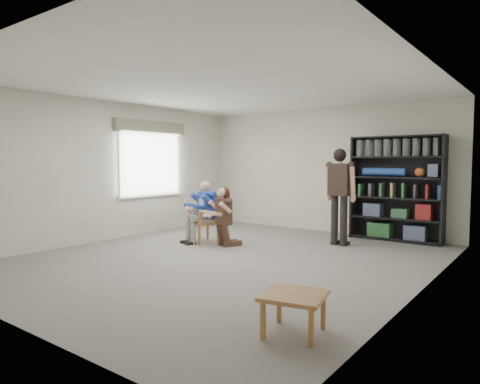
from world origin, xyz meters
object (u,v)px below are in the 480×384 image
Objects in this scene: armchair at (203,219)px; kneeling_woman at (222,217)px; bookshelf at (396,188)px; standing_man at (339,198)px; side_table at (294,314)px; seated_man at (203,211)px.

kneeling_woman reaches higher than armchair.
bookshelf is 1.15× the size of standing_man.
kneeling_woman reaches higher than side_table.
seated_man is 2.22× the size of side_table.
kneeling_woman is 0.53× the size of bookshelf.
armchair is at bearing -171.63° from kneeling_woman.
kneeling_woman is at bearing 8.37° from seated_man.
bookshelf is at bearing 59.45° from armchair.
armchair is 1.71× the size of side_table.
bookshelf is (2.40, 2.56, 0.49)m from kneeling_woman.
seated_man is 4.70m from side_table.
kneeling_woman is 2.23m from standing_man.
standing_man is (2.27, 1.29, 0.30)m from seated_man.
seated_man is at bearing 0.00° from armchair.
armchair is at bearing 0.00° from seated_man.
seated_man is at bearing 141.77° from side_table.
bookshelf is (2.98, 2.44, 0.44)m from seated_man.
kneeling_woman is at bearing -138.17° from standing_man.
armchair is 0.51× the size of standing_man.
seated_man reaches higher than side_table.
side_table is at bearing -21.82° from kneeling_woman.
armchair is 4.69m from side_table.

